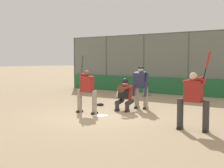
{
  "coord_description": "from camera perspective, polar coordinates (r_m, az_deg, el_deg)",
  "views": [
    {
      "loc": [
        -6.63,
        8.53,
        1.94
      ],
      "look_at": [
        0.22,
        -1.0,
        1.05
      ],
      "focal_mm": 50.0,
      "sensor_mm": 36.0,
      "label": 1
    }
  ],
  "objects": [
    {
      "name": "ground_plane",
      "position": [
        10.98,
        -2.13,
        -5.84
      ],
      "size": [
        160.0,
        160.0,
        0.0
      ],
      "primitive_type": "plane",
      "color": "tan"
    },
    {
      "name": "home_plate_marker",
      "position": [
        10.98,
        -2.13,
        -5.81
      ],
      "size": [
        0.43,
        0.43,
        0.01
      ],
      "primitive_type": "cube",
      "color": "white",
      "rests_on": "ground_plane"
    },
    {
      "name": "backstop_fence",
      "position": [
        17.74,
        13.78,
        3.94
      ],
      "size": [
        17.04,
        0.08,
        3.54
      ],
      "color": "#515651",
      "rests_on": "ground_plane"
    },
    {
      "name": "padding_wall",
      "position": [
        17.71,
        13.58,
        -0.54
      ],
      "size": [
        16.62,
        0.18,
        0.95
      ],
      "primitive_type": "cube",
      "color": "#236638",
      "rests_on": "ground_plane"
    },
    {
      "name": "bleachers_beyond",
      "position": [
        20.08,
        16.85,
        -0.01
      ],
      "size": [
        11.87,
        2.5,
        1.48
      ],
      "color": "slate",
      "rests_on": "ground_plane"
    },
    {
      "name": "batter_at_plate",
      "position": [
        11.43,
        -4.65,
        -1.1
      ],
      "size": [
        1.01,
        0.59,
        2.13
      ],
      "rotation": [
        0.0,
        0.0,
        0.0
      ],
      "color": "gray",
      "rests_on": "ground_plane"
    },
    {
      "name": "catcher_behind_plate",
      "position": [
        11.96,
        2.25,
        -1.86
      ],
      "size": [
        0.69,
        0.8,
        1.25
      ],
      "rotation": [
        0.0,
        0.0,
        0.12
      ],
      "color": "#333333",
      "rests_on": "ground_plane"
    },
    {
      "name": "umpire_home",
      "position": [
        12.49,
        5.29,
        -0.4
      ],
      "size": [
        0.69,
        0.44,
        1.7
      ],
      "rotation": [
        0.0,
        0.0,
        0.06
      ],
      "color": "gray",
      "rests_on": "ground_plane"
    },
    {
      "name": "batter_on_deck",
      "position": [
        8.85,
        14.65,
        -2.68
      ],
      "size": [
        1.06,
        0.59,
        2.18
      ],
      "rotation": [
        0.0,
        0.0,
        3.21
      ],
      "color": "#333333",
      "rests_on": "ground_plane"
    },
    {
      "name": "spare_bat_near_backstop",
      "position": [
        17.05,
        6.15,
        -2.12
      ],
      "size": [
        0.1,
        0.81,
        0.07
      ],
      "rotation": [
        0.0,
        0.0,
        1.51
      ],
      "color": "black",
      "rests_on": "ground_plane"
    },
    {
      "name": "fielding_glove_on_dirt",
      "position": [
        13.39,
        -2.13,
        -3.76
      ],
      "size": [
        0.31,
        0.24,
        0.11
      ],
      "color": "black",
      "rests_on": "ground_plane"
    }
  ]
}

